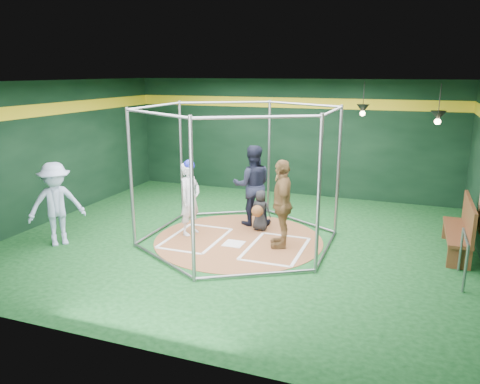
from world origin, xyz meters
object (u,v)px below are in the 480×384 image
(umpire, at_px, (252,185))
(dugout_bench, at_px, (463,227))
(visitor_leopard, at_px, (282,204))
(batter_figure, at_px, (190,197))

(umpire, distance_m, dugout_bench, 4.75)
(visitor_leopard, xyz_separation_m, dugout_bench, (3.63, 0.90, -0.38))
(batter_figure, xyz_separation_m, umpire, (1.11, 1.19, 0.11))
(batter_figure, xyz_separation_m, dugout_bench, (5.83, 0.87, -0.30))
(batter_figure, height_order, visitor_leopard, visitor_leopard)
(umpire, bearing_deg, visitor_leopard, 108.38)
(batter_figure, xyz_separation_m, visitor_leopard, (2.20, -0.04, 0.08))
(batter_figure, height_order, dugout_bench, batter_figure)
(batter_figure, bearing_deg, umpire, 46.91)
(visitor_leopard, relative_size, umpire, 0.97)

